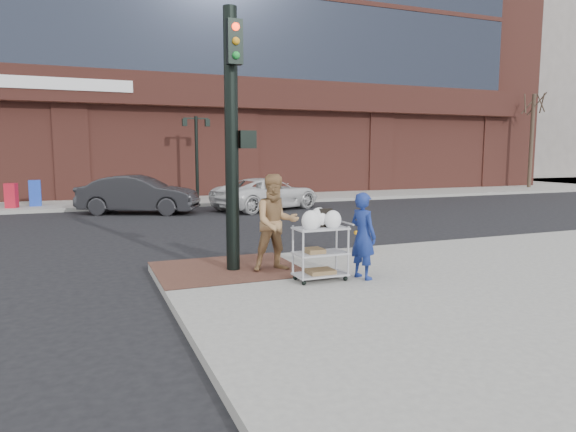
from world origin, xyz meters
name	(u,v)px	position (x,y,z in m)	size (l,w,h in m)	color
ground	(271,284)	(0.00, 0.00, 0.00)	(220.00, 220.00, 0.00)	black
sidewalk_far	(281,180)	(12.50, 32.00, 0.07)	(65.00, 36.00, 0.15)	gray
brick_curb_ramp	(227,269)	(-0.60, 0.90, 0.16)	(2.80, 2.40, 0.01)	#4A2A22
filler_block	(487,94)	(40.00, 38.00, 9.00)	(14.00, 20.00, 18.00)	slate
bare_tree_a	(534,92)	(24.00, 16.50, 6.27)	(1.80, 1.80, 7.20)	#382B21
lamp_post	(197,148)	(2.00, 16.00, 2.62)	(1.32, 0.22, 4.00)	black
traffic_signal_pole	(233,132)	(-0.48, 0.77, 2.83)	(0.61, 0.51, 5.00)	black
woman_blue	(363,236)	(1.52, -0.76, 0.94)	(0.58, 0.38, 1.59)	navy
pedestrian_tan	(276,223)	(0.26, 0.43, 1.09)	(0.92, 0.72, 1.89)	#9B7349
sedan_dark	(139,195)	(-1.13, 12.34, 0.76)	(1.62, 4.64, 1.53)	black
minivan_white	(267,194)	(4.13, 11.85, 0.68)	(2.25, 4.87, 1.35)	silver
utility_cart	(320,248)	(0.73, -0.61, 0.74)	(0.95, 0.53, 1.31)	#A0A0A5
fire_hydrant	(362,233)	(2.82, 1.51, 0.58)	(0.40, 0.28, 0.85)	orange
newsbox_red	(11,196)	(-5.95, 15.06, 0.66)	(0.43, 0.39, 1.02)	#B61426
newsbox_blue	(35,193)	(-5.10, 15.59, 0.70)	(0.46, 0.42, 1.11)	#1D40BD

